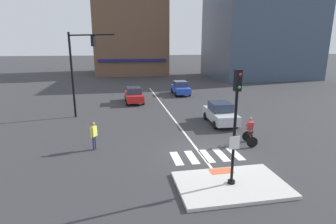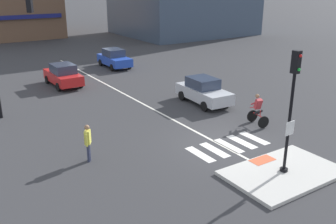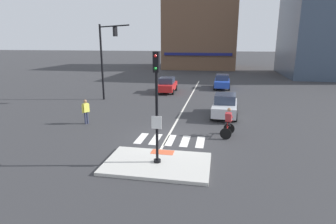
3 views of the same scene
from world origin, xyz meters
The scene contains 16 objects.
ground_plane centered at (0.00, 0.00, 0.00)m, with size 300.00×300.00×0.00m, color #333335.
traffic_island centered at (0.00, -3.61, 0.07)m, with size 4.68×3.00×0.15m, color beige.
tactile_pad_front centered at (0.00, -2.46, 0.15)m, with size 1.10×0.60×0.01m, color #DB5B38.
signal_pole centered at (0.00, -3.62, 3.07)m, with size 0.44×0.38×4.85m.
crosswalk_stripe_a centered at (-1.69, -0.33, 0.00)m, with size 0.44×1.80×0.01m, color silver.
crosswalk_stripe_b centered at (-0.85, -0.33, 0.00)m, with size 0.44×1.80×0.01m, color silver.
crosswalk_stripe_c centered at (0.00, -0.33, 0.00)m, with size 0.44×1.80×0.01m, color silver.
crosswalk_stripe_d centered at (0.85, -0.33, 0.00)m, with size 0.44×1.80×0.01m, color silver.
crosswalk_stripe_e centered at (1.69, -0.33, 0.00)m, with size 0.44×1.80×0.01m, color silver.
lane_centre_line centered at (-0.24, 10.00, 0.00)m, with size 0.14×28.00×0.01m, color silver.
traffic_light_mast centered at (-7.63, 9.19, 4.47)m, with size 3.69×2.56×6.92m.
car_red_westbound_distant centered at (-3.02, 14.51, 0.81)m, with size 1.91×4.13×1.64m.
car_blue_eastbound_distant centered at (2.89, 18.25, 0.81)m, with size 1.89×4.12×1.64m.
car_silver_eastbound_mid centered at (3.06, 5.51, 0.81)m, with size 2.01×4.18×1.64m.
cyclist centered at (3.18, 0.97, 0.87)m, with size 0.87×1.20×1.68m.
pedestrian_at_curb_left centered at (-6.11, 1.77, 0.98)m, with size 0.38×0.48×1.67m.
Camera 2 is at (-11.19, -12.31, 7.35)m, focal length 39.99 mm.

